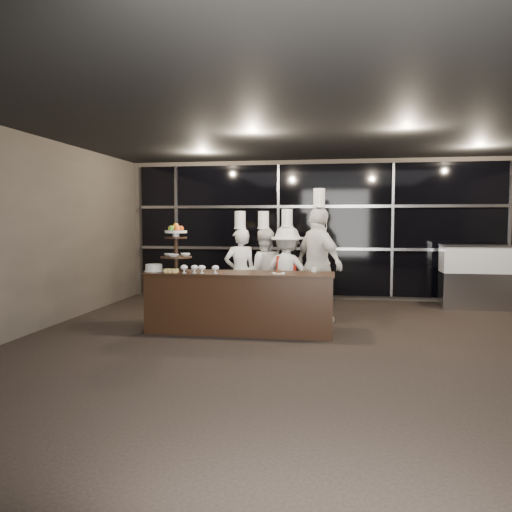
% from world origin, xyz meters
% --- Properties ---
extents(room, '(10.00, 10.00, 10.00)m').
position_xyz_m(room, '(0.00, 0.00, 1.50)').
color(room, black).
rests_on(room, ground).
extents(window_wall, '(8.60, 0.10, 2.80)m').
position_xyz_m(window_wall, '(0.00, 4.94, 1.50)').
color(window_wall, black).
rests_on(window_wall, ground).
extents(buffet_counter, '(2.84, 0.74, 0.92)m').
position_xyz_m(buffet_counter, '(-1.40, 1.55, 0.47)').
color(buffet_counter, black).
rests_on(buffet_counter, ground).
extents(display_stand, '(0.48, 0.48, 0.74)m').
position_xyz_m(display_stand, '(-2.40, 1.55, 1.34)').
color(display_stand, black).
rests_on(display_stand, buffet_counter).
extents(compotes, '(0.59, 0.11, 0.12)m').
position_xyz_m(compotes, '(-1.98, 1.33, 1.00)').
color(compotes, silver).
rests_on(compotes, buffet_counter).
extents(layer_cake, '(0.30, 0.30, 0.11)m').
position_xyz_m(layer_cake, '(-2.74, 1.50, 0.97)').
color(layer_cake, white).
rests_on(layer_cake, buffet_counter).
extents(pastry_squares, '(0.19, 0.13, 0.05)m').
position_xyz_m(pastry_squares, '(-2.42, 1.38, 0.95)').
color(pastry_squares, '#F9DE7A').
rests_on(pastry_squares, buffet_counter).
extents(small_plate, '(0.20, 0.20, 0.05)m').
position_xyz_m(small_plate, '(-0.80, 1.45, 0.94)').
color(small_plate, white).
rests_on(small_plate, buffet_counter).
extents(chef_cup, '(0.08, 0.08, 0.07)m').
position_xyz_m(chef_cup, '(-0.29, 1.80, 0.96)').
color(chef_cup, white).
rests_on(chef_cup, buffet_counter).
extents(display_case, '(1.28, 0.56, 1.24)m').
position_xyz_m(display_case, '(2.70, 4.30, 0.69)').
color(display_case, '#A5A5AA').
rests_on(display_case, ground).
extents(chef_a, '(0.68, 0.60, 1.87)m').
position_xyz_m(chef_a, '(-1.61, 2.66, 0.82)').
color(chef_a, white).
rests_on(chef_a, ground).
extents(chef_b, '(0.88, 0.76, 1.87)m').
position_xyz_m(chef_b, '(-1.22, 2.82, 0.80)').
color(chef_b, white).
rests_on(chef_b, ground).
extents(chef_c, '(1.12, 0.77, 1.90)m').
position_xyz_m(chef_c, '(-0.80, 2.73, 0.81)').
color(chef_c, silver).
rests_on(chef_c, ground).
extents(chef_d, '(1.09, 1.17, 2.23)m').
position_xyz_m(chef_d, '(-0.25, 2.47, 0.98)').
color(chef_d, white).
rests_on(chef_d, ground).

